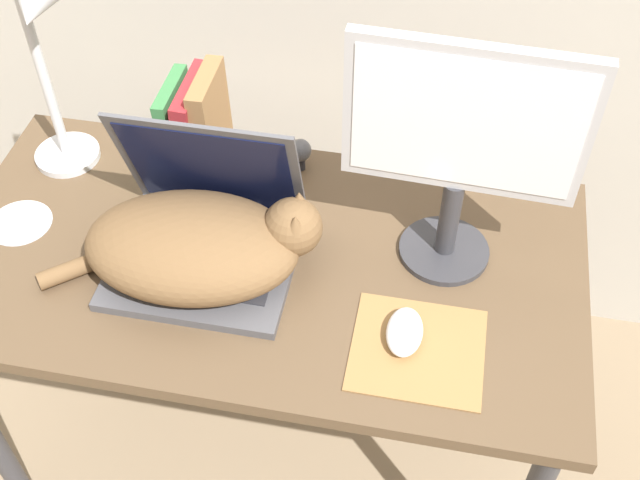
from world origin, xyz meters
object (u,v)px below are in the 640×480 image
Objects in this scene: computer_mouse at (405,332)px; cd_disc at (20,223)px; laptop at (206,233)px; webcam at (300,152)px; desk_lamp at (41,38)px; external_monitor at (462,144)px; cat at (200,245)px; book_row at (197,127)px.

cd_disc is (-0.75, 0.13, -0.02)m from computer_mouse.
laptop is 0.28m from webcam.
laptop is at bearing -27.78° from desk_lamp.
laptop is 0.48m from external_monitor.
external_monitor is 3.71× the size of cd_disc.
desk_lamp is (-0.32, 0.17, 0.25)m from laptop.
external_monitor is (0.42, 0.13, 0.19)m from cat.
computer_mouse is at bearing -11.92° from cat.
cat is 2.15× the size of book_row.
cat is (0.00, -0.04, 0.02)m from laptop.
external_monitor is 0.75m from desk_lamp.
desk_lamp reaches higher than laptop.
cat is 6.89× the size of webcam.
webcam is (0.11, 0.30, -0.03)m from cat.
book_row reaches higher than cd_disc.
computer_mouse is 0.44× the size of book_row.
webcam reaches higher than cd_disc.
external_monitor is (0.42, 0.08, 0.21)m from laptop.
desk_lamp is at bearing -168.21° from book_row.
cd_disc is (-0.05, -0.16, -0.31)m from desk_lamp.
webcam is at bearing 65.58° from laptop.
webcam is 0.59× the size of cd_disc.
book_row is at bearing 11.79° from desk_lamp.
laptop is 0.38m from cd_disc.
book_row reaches higher than cat.
external_monitor reaches higher than book_row.
desk_lamp is (-0.74, 0.09, 0.05)m from external_monitor.
computer_mouse is (0.37, -0.12, -0.03)m from laptop.
cd_disc is (-0.29, -0.21, -0.10)m from book_row.
desk_lamp is at bearing 146.57° from cat.
laptop reaches higher than webcam.
webcam is at bearing 150.15° from external_monitor.
cd_disc is (-0.38, 0.05, -0.07)m from cat.
desk_lamp is (-0.69, 0.29, 0.29)m from computer_mouse.
desk_lamp is at bearing 152.22° from laptop.
desk_lamp is 0.52m from webcam.
book_row is (-0.08, 0.26, 0.03)m from cat.
cd_disc is at bearing -152.75° from webcam.
desk_lamp reaches higher than book_row.
laptop is 0.24m from book_row.
cd_disc is at bearing 179.29° from laptop.
desk_lamp reaches higher than external_monitor.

